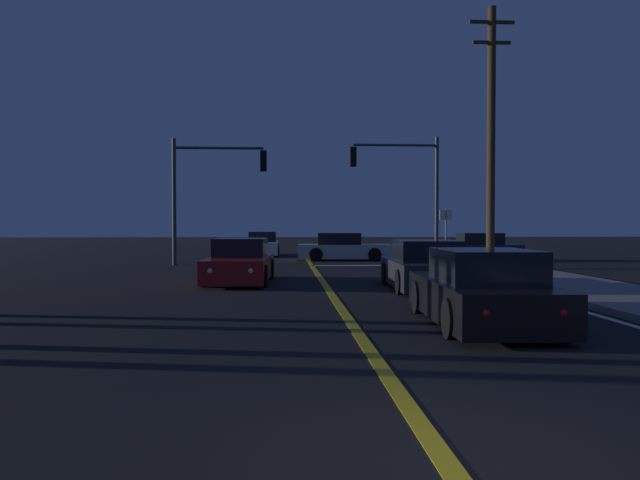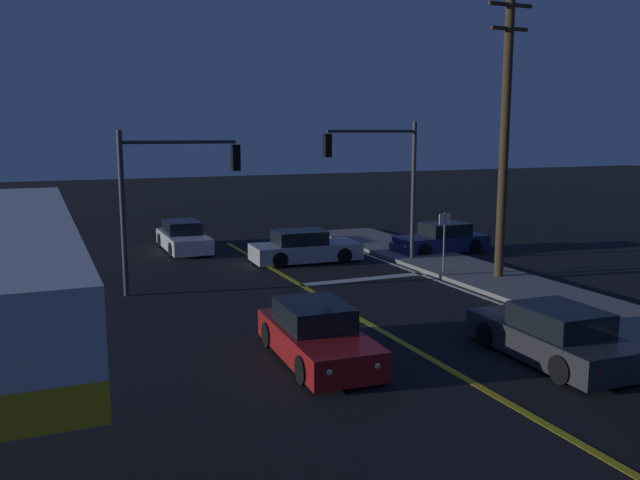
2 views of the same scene
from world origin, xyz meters
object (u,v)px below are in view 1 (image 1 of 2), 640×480
(car_parked_curb_silver, at_px, (343,248))
(car_lead_oncoming_charcoal, at_px, (425,268))
(utility_pole_right, at_px, (491,134))
(car_far_approaching_red, at_px, (240,263))
(car_distant_tail_navy, at_px, (476,248))
(street_sign_corner, at_px, (446,228))
(traffic_signal_far_left, at_px, (209,180))
(traffic_signal_near_right, at_px, (406,178))
(car_side_waiting_black, at_px, (482,292))
(car_mid_block_white, at_px, (263,245))

(car_parked_curb_silver, bearing_deg, car_lead_oncoming_charcoal, 6.19)
(car_lead_oncoming_charcoal, distance_m, utility_pole_right, 9.99)
(car_lead_oncoming_charcoal, bearing_deg, car_far_approaching_red, 157.84)
(car_parked_curb_silver, xyz_separation_m, car_distant_tail_navy, (6.49, -0.44, -0.00))
(car_distant_tail_navy, relative_size, street_sign_corner, 1.81)
(car_far_approaching_red, height_order, traffic_signal_far_left, traffic_signal_far_left)
(car_parked_curb_silver, height_order, street_sign_corner, street_sign_corner)
(car_far_approaching_red, distance_m, street_sign_corner, 10.70)
(traffic_signal_far_left, height_order, utility_pole_right, utility_pole_right)
(car_distant_tail_navy, xyz_separation_m, utility_pole_right, (-1.17, -5.58, 4.76))
(traffic_signal_near_right, xyz_separation_m, traffic_signal_far_left, (-8.88, -1.40, -0.23))
(utility_pole_right, relative_size, street_sign_corner, 4.30)
(traffic_signal_near_right, xyz_separation_m, street_sign_corner, (1.17, -2.80, -2.28))
(street_sign_corner, bearing_deg, car_lead_oncoming_charcoal, -108.08)
(car_far_approaching_red, relative_size, car_distant_tail_navy, 1.03)
(car_far_approaching_red, distance_m, utility_pole_right, 11.93)
(car_distant_tail_navy, xyz_separation_m, traffic_signal_far_left, (-12.62, -2.66, 3.09))
(utility_pole_right, bearing_deg, street_sign_corner, 132.52)
(car_side_waiting_black, xyz_separation_m, utility_pole_right, (4.75, 13.63, 4.76))
(utility_pole_right, bearing_deg, car_distant_tail_navy, 78.15)
(car_lead_oncoming_charcoal, distance_m, street_sign_corner, 9.67)
(car_side_waiting_black, xyz_separation_m, car_distant_tail_navy, (5.92, 19.22, -0.00))
(car_distant_tail_navy, bearing_deg, traffic_signal_near_right, 107.69)
(traffic_signal_far_left, bearing_deg, car_side_waiting_black, -67.96)
(car_far_approaching_red, distance_m, traffic_signal_far_left, 9.01)
(car_lead_oncoming_charcoal, bearing_deg, car_parked_curb_silver, 95.60)
(traffic_signal_far_left, bearing_deg, utility_pole_right, -14.34)
(car_side_waiting_black, relative_size, car_distant_tail_navy, 1.05)
(car_mid_block_white, xyz_separation_m, car_distant_tail_navy, (10.57, -5.21, -0.00))
(car_side_waiting_black, distance_m, car_parked_curb_silver, 19.66)
(car_far_approaching_red, xyz_separation_m, car_mid_block_white, (0.15, 16.12, 0.00))
(car_lead_oncoming_charcoal, distance_m, traffic_signal_far_left, 13.06)
(car_parked_curb_silver, relative_size, traffic_signal_far_left, 0.84)
(car_distant_tail_navy, bearing_deg, car_side_waiting_black, 162.02)
(car_far_approaching_red, bearing_deg, car_parked_curb_silver, -107.60)
(car_far_approaching_red, bearing_deg, utility_pole_right, -147.99)
(car_side_waiting_black, height_order, car_mid_block_white, same)
(traffic_signal_far_left, distance_m, utility_pole_right, 11.94)
(car_far_approaching_red, bearing_deg, car_mid_block_white, -87.69)
(traffic_signal_far_left, bearing_deg, car_lead_oncoming_charcoal, -56.15)
(utility_pole_right, distance_m, street_sign_corner, 4.26)
(car_far_approaching_red, distance_m, car_distant_tail_navy, 15.30)
(car_far_approaching_red, height_order, street_sign_corner, street_sign_corner)
(car_distant_tail_navy, relative_size, traffic_signal_near_right, 0.75)
(car_lead_oncoming_charcoal, bearing_deg, utility_pole_right, 61.74)
(utility_pole_right, bearing_deg, car_far_approaching_red, -150.84)
(car_far_approaching_red, relative_size, car_mid_block_white, 0.98)
(car_side_waiting_black, xyz_separation_m, traffic_signal_near_right, (2.17, 17.96, 3.32))
(car_far_approaching_red, bearing_deg, street_sign_corner, -137.08)
(car_mid_block_white, bearing_deg, traffic_signal_near_right, 136.63)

